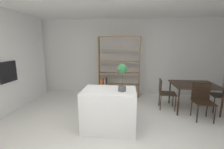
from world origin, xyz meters
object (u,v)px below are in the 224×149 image
object	(u,v)px
open_bookshelf	(118,68)
dining_table	(194,86)
kitchen_island	(109,109)
built_in_oven	(8,72)
dining_chair_island_side	(164,91)
dining_chair_near	(202,98)
potted_plant_on_island	(122,74)

from	to	relation	value
open_bookshelf	dining_table	distance (m)	2.48
dining_table	kitchen_island	bearing A→B (deg)	-150.77
built_in_oven	dining_chair_island_side	xyz separation A→B (m)	(4.26, 0.74, -0.63)
built_in_oven	open_bookshelf	world-z (taller)	open_bookshelf
built_in_oven	dining_table	size ratio (longest dim) A/B	0.48
built_in_oven	dining_chair_near	size ratio (longest dim) A/B	0.62
open_bookshelf	dining_chair_island_side	world-z (taller)	open_bookshelf
dining_chair_island_side	open_bookshelf	bearing A→B (deg)	60.81
open_bookshelf	dining_chair_near	size ratio (longest dim) A/B	2.35
dining_chair_near	potted_plant_on_island	bearing A→B (deg)	-156.81
kitchen_island	open_bookshelf	size ratio (longest dim) A/B	0.54
built_in_oven	potted_plant_on_island	world-z (taller)	potted_plant_on_island
dining_chair_island_side	dining_table	bearing A→B (deg)	-85.61
open_bookshelf	dining_table	xyz separation A→B (m)	(2.25, -0.99, -0.33)
kitchen_island	dining_chair_island_side	distance (m)	1.94
dining_table	potted_plant_on_island	bearing A→B (deg)	-146.15
dining_chair_near	built_in_oven	bearing A→B (deg)	-176.75
open_bookshelf	dining_table	world-z (taller)	open_bookshelf
built_in_oven	dining_chair_island_side	size ratio (longest dim) A/B	0.65
dining_table	dining_chair_island_side	size ratio (longest dim) A/B	1.36
built_in_oven	potted_plant_on_island	bearing A→B (deg)	-11.22
built_in_oven	dining_chair_near	xyz separation A→B (m)	(5.07, 0.21, -0.61)
dining_table	dining_chair_near	xyz separation A→B (m)	(0.00, -0.52, -0.15)
dining_chair_island_side	dining_chair_near	xyz separation A→B (m)	(0.81, -0.53, 0.02)
potted_plant_on_island	open_bookshelf	world-z (taller)	open_bookshelf
built_in_oven	potted_plant_on_island	size ratio (longest dim) A/B	0.99
dining_chair_near	kitchen_island	bearing A→B (deg)	-160.80
potted_plant_on_island	dining_chair_island_side	size ratio (longest dim) A/B	0.65
kitchen_island	potted_plant_on_island	distance (m)	0.86
open_bookshelf	potted_plant_on_island	bearing A→B (deg)	-83.67
dining_chair_island_side	dining_chair_near	world-z (taller)	dining_chair_near
built_in_oven	dining_table	xyz separation A→B (m)	(5.07, 0.73, -0.45)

